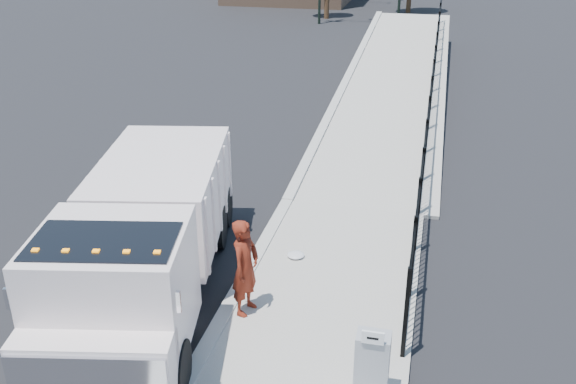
# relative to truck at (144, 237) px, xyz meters

# --- Properties ---
(ground) EXTENTS (120.00, 120.00, 0.00)m
(ground) POSITION_rel_truck_xyz_m (1.69, 1.28, -1.54)
(ground) COLOR black
(ground) RESTS_ON ground
(sidewalk) EXTENTS (3.55, 12.00, 0.12)m
(sidewalk) POSITION_rel_truck_xyz_m (3.62, -0.72, -1.48)
(sidewalk) COLOR #9E998E
(sidewalk) RESTS_ON ground
(curb) EXTENTS (0.30, 12.00, 0.16)m
(curb) POSITION_rel_truck_xyz_m (1.69, -0.72, -1.46)
(curb) COLOR #ADAAA3
(curb) RESTS_ON ground
(ramp) EXTENTS (3.95, 24.06, 3.19)m
(ramp) POSITION_rel_truck_xyz_m (3.82, 17.28, -1.54)
(ramp) COLOR #9E998E
(ramp) RESTS_ON ground
(iron_fence) EXTENTS (0.10, 28.00, 1.80)m
(iron_fence) POSITION_rel_truck_xyz_m (5.24, 13.28, -0.64)
(iron_fence) COLOR black
(iron_fence) RESTS_ON ground
(truck) EXTENTS (4.05, 8.32, 2.73)m
(truck) POSITION_rel_truck_xyz_m (0.00, 0.00, 0.00)
(truck) COLOR black
(truck) RESTS_ON ground
(worker) EXTENTS (0.63, 0.82, 2.01)m
(worker) POSITION_rel_truck_xyz_m (2.09, -0.00, -0.41)
(worker) COLOR maroon
(worker) RESTS_ON sidewalk
(utility_cabinet) EXTENTS (0.55, 0.40, 1.25)m
(utility_cabinet) POSITION_rel_truck_xyz_m (4.79, -1.91, -0.79)
(utility_cabinet) COLOR gray
(utility_cabinet) RESTS_ON sidewalk
(arrow_sign) EXTENTS (0.35, 0.04, 0.22)m
(arrow_sign) POSITION_rel_truck_xyz_m (4.79, -2.13, -0.06)
(arrow_sign) COLOR white
(arrow_sign) RESTS_ON utility_cabinet
(debris) EXTENTS (0.41, 0.41, 0.10)m
(debris) POSITION_rel_truck_xyz_m (2.59, 2.31, -1.37)
(debris) COLOR silver
(debris) RESTS_ON sidewalk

